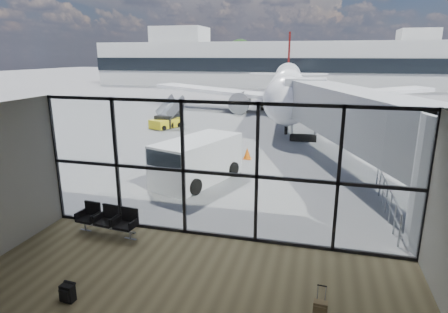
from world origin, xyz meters
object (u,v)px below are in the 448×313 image
at_px(backpack, 67,293).
at_px(suitcase, 320,311).
at_px(airliner, 288,85).
at_px(service_van, 196,160).
at_px(belt_loader, 170,118).
at_px(seating_row, 109,218).
at_px(mobile_stairs, 166,122).

relative_size(backpack, suitcase, 0.58).
bearing_deg(airliner, suitcase, -88.49).
height_order(service_van, belt_loader, service_van).
xyz_separation_m(seating_row, service_van, (1.11, 5.81, 0.51)).
bearing_deg(seating_row, airliner, 90.31).
bearing_deg(backpack, suitcase, 11.54).
xyz_separation_m(suitcase, service_van, (-5.81, 8.45, 0.79)).
relative_size(seating_row, mobile_stairs, 0.68).
height_order(backpack, belt_loader, belt_loader).
bearing_deg(airliner, belt_loader, -131.34).
bearing_deg(service_van, belt_loader, 136.17).
distance_m(service_van, mobile_stairs, 13.90).
bearing_deg(service_van, suitcase, -36.60).
bearing_deg(seating_row, suitcase, -15.05).
distance_m(backpack, suitcase, 6.01).
bearing_deg(suitcase, service_van, 128.05).
relative_size(seating_row, backpack, 4.46).
distance_m(backpack, mobile_stairs, 22.45).
height_order(backpack, service_van, service_van).
bearing_deg(belt_loader, seating_row, -72.56).
distance_m(seating_row, mobile_stairs, 18.82).
relative_size(airliner, service_van, 6.74).
bearing_deg(service_van, airliner, 104.58).
distance_m(suitcase, service_van, 10.28).
xyz_separation_m(suitcase, belt_loader, (-12.60, 21.60, 0.35)).
bearing_deg(airliner, seating_row, -100.73).
bearing_deg(airliner, backpack, -98.55).
height_order(seating_row, backpack, seating_row).
distance_m(seating_row, airliner, 31.04).
height_order(belt_loader, mobile_stairs, mobile_stairs).
distance_m(airliner, service_van, 25.14).
distance_m(airliner, belt_loader, 14.84).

